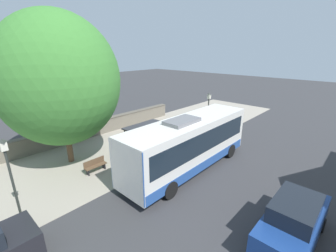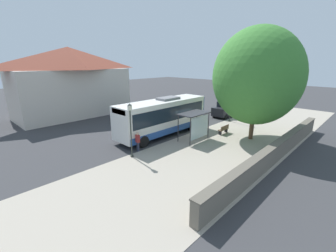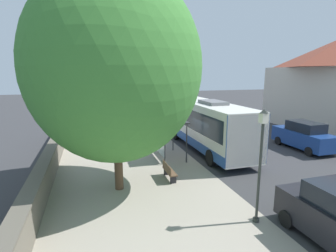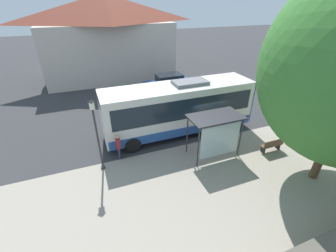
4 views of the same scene
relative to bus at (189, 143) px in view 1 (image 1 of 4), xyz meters
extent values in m
plane|color=#353538|center=(-1.69, -1.61, -1.89)|extent=(120.00, 120.00, 0.00)
cube|color=#9E9384|center=(-6.19, -1.61, -1.88)|extent=(9.00, 44.00, 0.02)
cube|color=#6B6356|center=(-10.24, -1.61, -1.23)|extent=(0.50, 20.00, 1.32)
cube|color=#5B5449|center=(-10.24, -1.61, -0.53)|extent=(0.60, 20.00, 0.08)
cube|color=silver|center=(0.00, 0.02, 0.05)|extent=(2.53, 10.09, 2.98)
cube|color=black|center=(0.00, 0.02, 0.44)|extent=(2.57, 9.29, 1.31)
cube|color=#264C93|center=(0.00, 0.02, -1.14)|extent=(2.57, 9.89, 0.60)
cube|color=#264C93|center=(0.00, -5.00, 0.05)|extent=(2.57, 0.06, 2.86)
cube|color=black|center=(0.00, 5.02, 1.25)|extent=(1.90, 0.08, 0.42)
cube|color=slate|center=(0.00, -0.74, 1.65)|extent=(1.26, 2.22, 0.22)
cylinder|color=black|center=(-1.18, 3.55, -1.39)|extent=(0.30, 1.00, 1.00)
cylinder|color=black|center=(1.18, 3.55, -1.39)|extent=(0.30, 1.00, 1.00)
cylinder|color=black|center=(-1.18, -3.11, -1.39)|extent=(0.30, 1.00, 1.00)
cylinder|color=black|center=(1.18, -3.11, -1.39)|extent=(0.30, 1.00, 1.00)
cylinder|color=#2D2D33|center=(-2.42, -2.20, -0.65)|extent=(0.08, 0.08, 2.48)
cylinder|color=#2D2D33|center=(-2.42, 0.52, -0.65)|extent=(0.08, 0.08, 2.48)
cylinder|color=#2D2D33|center=(-3.81, -2.20, -0.65)|extent=(0.08, 0.08, 2.48)
cylinder|color=#2D2D33|center=(-3.81, 0.52, -0.65)|extent=(0.08, 0.08, 2.48)
cube|color=#2D2D33|center=(-3.12, -0.84, 0.63)|extent=(1.69, 3.02, 0.08)
cube|color=silver|center=(-3.79, -0.84, -0.52)|extent=(0.03, 2.45, 1.99)
cylinder|color=#2D3347|center=(-1.66, 4.46, -1.50)|extent=(0.12, 0.12, 0.78)
cylinder|color=#2D3347|center=(-1.50, 4.46, -1.50)|extent=(0.12, 0.12, 0.78)
cube|color=maroon|center=(-1.58, 4.46, -0.80)|extent=(0.34, 0.22, 0.63)
sphere|color=tan|center=(-1.58, 4.46, -0.38)|extent=(0.21, 0.21, 0.21)
cube|color=brown|center=(-4.17, -4.38, -1.44)|extent=(0.40, 1.45, 0.06)
cube|color=brown|center=(-4.34, -4.38, -1.21)|extent=(0.04, 1.45, 0.40)
cube|color=black|center=(-4.17, -4.96, -1.66)|extent=(0.32, 0.06, 0.45)
cube|color=black|center=(-4.17, -3.80, -1.66)|extent=(0.32, 0.06, 0.45)
cylinder|color=#2D332D|center=(-2.24, -9.15, -1.81)|extent=(0.24, 0.24, 0.16)
cylinder|color=#2D332D|center=(-2.24, -9.15, 0.01)|extent=(0.10, 0.10, 3.80)
cube|color=silver|center=(-2.24, -9.15, 2.08)|extent=(0.24, 0.24, 0.35)
pyramid|color=#2D332D|center=(-2.24, -9.15, 2.33)|extent=(0.28, 0.28, 0.14)
cylinder|color=#2D332D|center=(-2.13, 5.49, -1.81)|extent=(0.24, 0.24, 0.16)
cylinder|color=#2D332D|center=(-2.13, 5.49, -0.06)|extent=(0.10, 0.10, 3.65)
cube|color=silver|center=(-2.13, 5.49, 1.94)|extent=(0.24, 0.24, 0.35)
pyramid|color=#2D332D|center=(-2.13, 5.49, 2.18)|extent=(0.28, 0.28, 0.14)
cylinder|color=brown|center=(-6.85, -4.79, -0.07)|extent=(0.40, 0.40, 3.64)
ellipsoid|color=#3D7F33|center=(-6.85, -4.79, 3.86)|extent=(7.67, 7.67, 8.43)
cylinder|color=black|center=(-1.38, -9.75, -1.57)|extent=(0.22, 0.64, 0.64)
cube|color=navy|center=(6.80, -1.85, -1.07)|extent=(1.82, 4.63, 1.10)
cube|color=black|center=(6.80, -1.96, -0.18)|extent=(1.55, 2.41, 0.68)
cylinder|color=black|center=(5.94, -0.34, -1.57)|extent=(0.22, 0.64, 0.64)
cylinder|color=black|center=(7.66, -0.34, -1.57)|extent=(0.22, 0.64, 0.64)
cylinder|color=black|center=(5.94, -3.35, -1.57)|extent=(0.22, 0.64, 0.64)
camera|label=1|loc=(8.05, -10.73, 5.69)|focal=24.00mm
camera|label=2|loc=(-15.05, 15.01, 5.16)|focal=24.00mm
camera|label=3|loc=(-7.99, -16.76, 3.64)|focal=28.00mm
camera|label=4|loc=(-12.49, 5.63, 6.33)|focal=24.00mm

